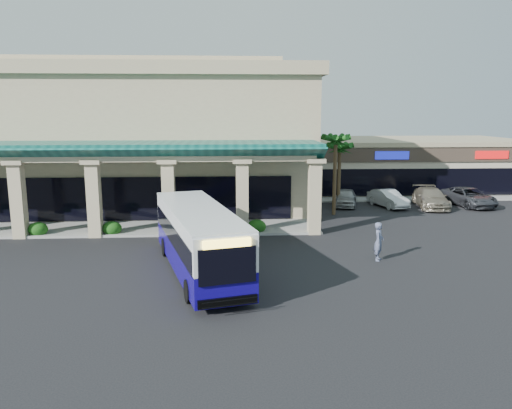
{
  "coord_description": "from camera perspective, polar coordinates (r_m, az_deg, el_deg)",
  "views": [
    {
      "loc": [
        0.63,
        -25.1,
        7.6
      ],
      "look_at": [
        2.26,
        3.67,
        2.2
      ],
      "focal_mm": 35.0,
      "sensor_mm": 36.0,
      "label": 1
    }
  ],
  "objects": [
    {
      "name": "broadleaf_tree",
      "position": [
        44.93,
        5.58,
        3.93
      ],
      "size": [
        2.6,
        2.6,
        4.81
      ],
      "primitive_type": null,
      "color": "#16460F",
      "rests_on": "ground"
    },
    {
      "name": "arcade",
      "position": [
        33.38,
        -18.21,
        1.9
      ],
      "size": [
        30.0,
        6.2,
        5.7
      ],
      "primitive_type": null,
      "color": "#0C4D46",
      "rests_on": "ground"
    },
    {
      "name": "pedestrian",
      "position": [
        26.5,
        13.86,
        -4.12
      ],
      "size": [
        0.74,
        0.86,
        2.0
      ],
      "primitive_type": "imported",
      "rotation": [
        0.0,
        0.0,
        1.15
      ],
      "color": "slate",
      "rests_on": "ground"
    },
    {
      "name": "car_white",
      "position": [
        41.48,
        14.85,
        0.67
      ],
      "size": [
        2.54,
        4.45,
        1.39
      ],
      "primitive_type": "imported",
      "rotation": [
        0.0,
        0.0,
        0.27
      ],
      "color": "silver",
      "rests_on": "ground"
    },
    {
      "name": "car_silver",
      "position": [
        41.15,
        10.23,
        0.78
      ],
      "size": [
        2.68,
        4.37,
        1.39
      ],
      "primitive_type": "imported",
      "rotation": [
        0.0,
        0.0,
        -0.27
      ],
      "color": "#A4A4A5",
      "rests_on": "ground"
    },
    {
      "name": "palm_1",
      "position": [
        40.36,
        9.49,
        3.78
      ],
      "size": [
        2.4,
        2.4,
        5.8
      ],
      "primitive_type": null,
      "color": "#124211",
      "rests_on": "ground"
    },
    {
      "name": "palm_0",
      "position": [
        37.19,
        9.01,
        3.85
      ],
      "size": [
        2.4,
        2.4,
        6.6
      ],
      "primitive_type": null,
      "color": "#124211",
      "rests_on": "ground"
    },
    {
      "name": "car_red",
      "position": [
        42.3,
        19.33,
        0.72
      ],
      "size": [
        2.92,
        5.57,
        1.54
      ],
      "primitive_type": "imported",
      "rotation": [
        0.0,
        0.0,
        -0.15
      ],
      "color": "gray",
      "rests_on": "ground"
    },
    {
      "name": "main_building",
      "position": [
        42.04,
        -15.23,
        7.62
      ],
      "size": [
        30.8,
        14.8,
        11.35
      ],
      "primitive_type": null,
      "color": "tan",
      "rests_on": "ground"
    },
    {
      "name": "ground",
      "position": [
        26.23,
        -4.51,
        -6.26
      ],
      "size": [
        110.0,
        110.0,
        0.0
      ],
      "primitive_type": "plane",
      "color": "black"
    },
    {
      "name": "car_gray",
      "position": [
        44.09,
        23.11,
        0.81
      ],
      "size": [
        3.26,
        5.67,
        1.49
      ],
      "primitive_type": "imported",
      "rotation": [
        0.0,
        0.0,
        0.15
      ],
      "color": "#393B41",
      "rests_on": "ground"
    },
    {
      "name": "transit_bus",
      "position": [
        23.84,
        -6.57,
        -4.12
      ],
      "size": [
        5.36,
        11.49,
        3.13
      ],
      "primitive_type": null,
      "rotation": [
        0.0,
        0.0,
        0.26
      ],
      "color": "#12067D",
      "rests_on": "ground"
    },
    {
      "name": "strip_mall",
      "position": [
        52.33,
        16.2,
        4.55
      ],
      "size": [
        22.5,
        12.5,
        4.9
      ],
      "primitive_type": null,
      "color": "beige",
      "rests_on": "ground"
    }
  ]
}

